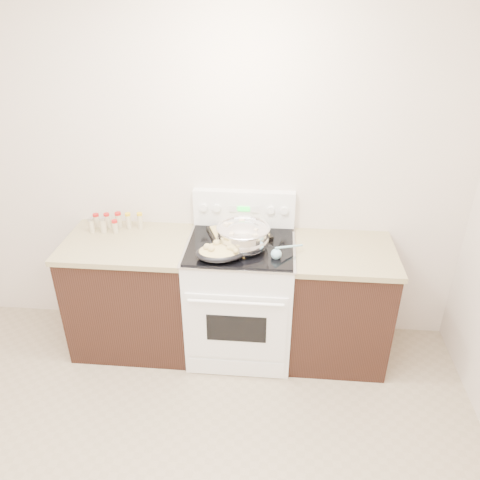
# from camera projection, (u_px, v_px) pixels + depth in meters

# --- Properties ---
(room_shell) EXTENTS (4.10, 3.60, 2.75)m
(room_shell) POSITION_uv_depth(u_px,v_px,m) (114.00, 246.00, 1.74)
(room_shell) COLOR beige
(room_shell) RESTS_ON ground
(counter_left) EXTENTS (0.93, 0.67, 0.92)m
(counter_left) POSITION_uv_depth(u_px,v_px,m) (134.00, 293.00, 3.62)
(counter_left) COLOR black
(counter_left) RESTS_ON ground
(counter_right) EXTENTS (0.73, 0.67, 0.92)m
(counter_right) POSITION_uv_depth(u_px,v_px,m) (338.00, 303.00, 3.50)
(counter_right) COLOR black
(counter_right) RESTS_ON ground
(kitchen_range) EXTENTS (0.78, 0.73, 1.22)m
(kitchen_range) POSITION_uv_depth(u_px,v_px,m) (241.00, 296.00, 3.54)
(kitchen_range) COLOR white
(kitchen_range) RESTS_ON ground
(mixing_bowl) EXTENTS (0.43, 0.43, 0.22)m
(mixing_bowl) POSITION_uv_depth(u_px,v_px,m) (243.00, 237.00, 3.22)
(mixing_bowl) COLOR silver
(mixing_bowl) RESTS_ON kitchen_range
(roasting_pan) EXTENTS (0.40, 0.33, 0.11)m
(roasting_pan) POSITION_uv_depth(u_px,v_px,m) (221.00, 251.00, 3.12)
(roasting_pan) COLOR black
(roasting_pan) RESTS_ON kitchen_range
(baking_sheet) EXTENTS (0.51, 0.44, 0.06)m
(baking_sheet) POSITION_uv_depth(u_px,v_px,m) (239.00, 232.00, 3.43)
(baking_sheet) COLOR black
(baking_sheet) RESTS_ON kitchen_range
(wooden_spoon) EXTENTS (0.11, 0.25, 0.04)m
(wooden_spoon) POSITION_uv_depth(u_px,v_px,m) (235.00, 253.00, 3.18)
(wooden_spoon) COLOR tan
(wooden_spoon) RESTS_ON kitchen_range
(blue_ladle) EXTENTS (0.22, 0.19, 0.09)m
(blue_ladle) POSITION_uv_depth(u_px,v_px,m) (278.00, 253.00, 3.14)
(blue_ladle) COLOR #84B7C4
(blue_ladle) RESTS_ON kitchen_range
(spice_jars) EXTENTS (0.39, 0.14, 0.13)m
(spice_jars) POSITION_uv_depth(u_px,v_px,m) (113.00, 222.00, 3.53)
(spice_jars) COLOR #BFB28C
(spice_jars) RESTS_ON counter_left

